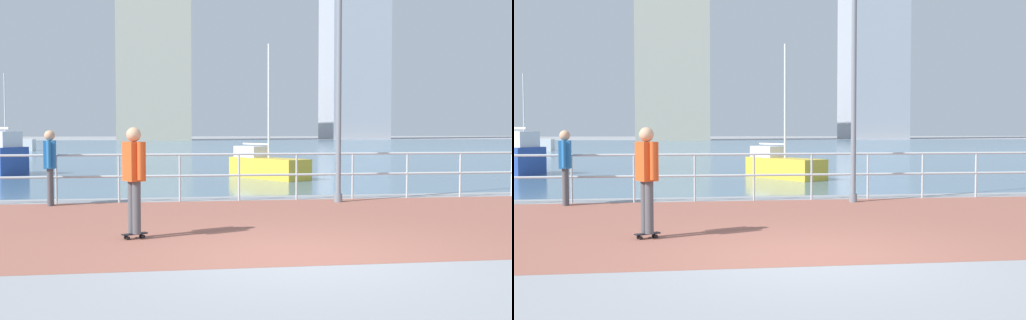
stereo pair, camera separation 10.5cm
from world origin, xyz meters
TOP-DOWN VIEW (x-y plane):
  - ground at (0.00, 40.00)m, footprint 220.00×220.00m
  - brick_paving at (0.00, 2.97)m, footprint 28.00×7.25m
  - harbor_water at (0.00, 51.60)m, footprint 180.00×88.00m
  - waterfront_railing at (0.00, 6.60)m, footprint 25.25×0.06m
  - lamppost at (2.42, 6.00)m, footprint 0.82×0.36m
  - skateboarder at (-2.23, 1.64)m, footprint 0.41×0.53m
  - bystander at (-4.28, 6.25)m, footprint 0.26×0.55m
  - sailboat_ivory at (-14.37, 44.12)m, footprint 4.42×1.45m
  - sailboat_white at (1.79, 13.38)m, footprint 2.52×3.39m
  - tower_beige at (-3.09, 93.35)m, footprint 11.19×12.14m
  - tower_steel at (33.04, 104.02)m, footprint 10.49×11.08m

SIDE VIEW (x-z plane):
  - ground at x=0.00m, z-range 0.00..0.00m
  - harbor_water at x=0.00m, z-range 0.00..0.00m
  - brick_paving at x=0.00m, z-range 0.00..0.01m
  - sailboat_white at x=1.79m, z-range -1.88..2.77m
  - sailboat_ivory at x=-14.37m, z-range -2.49..3.67m
  - waterfront_railing at x=0.00m, z-range 0.22..1.35m
  - bystander at x=-4.28m, z-range 0.15..1.83m
  - skateboarder at x=-2.23m, z-range 0.18..1.91m
  - lamppost at x=2.42m, z-range 0.31..6.07m
  - tower_beige at x=-3.09m, z-range -0.83..26.30m
  - tower_steel at x=33.04m, z-range -0.83..46.53m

